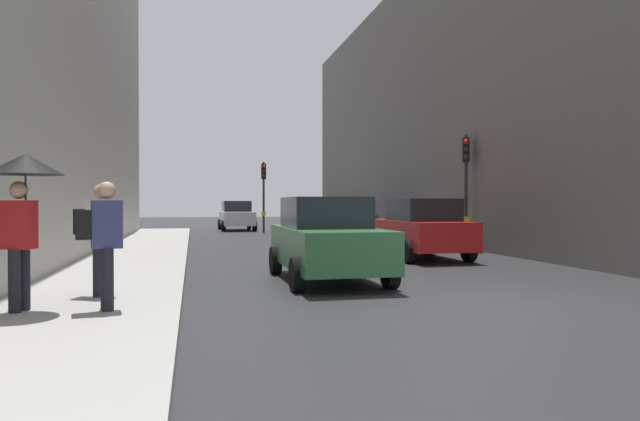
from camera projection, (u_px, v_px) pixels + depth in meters
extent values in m
plane|color=#28282B|center=(485.00, 303.00, 9.40)|extent=(120.00, 120.00, 0.00)
cube|color=#A8A5A0|center=(128.00, 267.00, 13.93)|extent=(2.74, 40.00, 0.16)
cube|color=slate|center=(532.00, 110.00, 26.93)|extent=(12.00, 35.60, 11.93)
cylinder|color=#2D2D2D|center=(466.00, 193.00, 19.79)|extent=(0.12, 0.12, 3.97)
cube|color=black|center=(466.00, 150.00, 19.77)|extent=(0.34, 0.37, 0.84)
cube|color=yellow|center=(466.00, 220.00, 19.80)|extent=(0.25, 0.23, 0.24)
sphere|color=red|center=(466.00, 142.00, 19.58)|extent=(0.18, 0.18, 0.18)
sphere|color=#2D231E|center=(466.00, 150.00, 19.59)|extent=(0.18, 0.18, 0.18)
sphere|color=#2D231E|center=(466.00, 157.00, 19.59)|extent=(0.18, 0.18, 0.18)
cylinder|color=#2D2D2D|center=(264.00, 197.00, 32.06)|extent=(0.12, 0.12, 3.91)
cube|color=black|center=(264.00, 171.00, 32.04)|extent=(0.25, 0.31, 0.84)
cube|color=yellow|center=(264.00, 214.00, 32.07)|extent=(0.21, 0.17, 0.24)
sphere|color=red|center=(264.00, 166.00, 31.86)|extent=(0.18, 0.18, 0.18)
sphere|color=#2D231E|center=(264.00, 171.00, 31.86)|extent=(0.18, 0.18, 0.18)
sphere|color=#2D231E|center=(264.00, 176.00, 31.86)|extent=(0.18, 0.18, 0.18)
cube|color=red|center=(419.00, 234.00, 17.13)|extent=(1.89, 4.24, 0.80)
cube|color=black|center=(423.00, 210.00, 16.87)|extent=(1.64, 2.03, 0.64)
cylinder|color=black|center=(375.00, 245.00, 18.23)|extent=(0.23, 0.64, 0.64)
cylinder|color=black|center=(428.00, 244.00, 18.66)|extent=(0.23, 0.64, 0.64)
cylinder|color=black|center=(408.00, 252.00, 15.61)|extent=(0.23, 0.64, 0.64)
cylinder|color=black|center=(469.00, 250.00, 16.03)|extent=(0.23, 0.64, 0.64)
cube|color=black|center=(297.00, 217.00, 38.88)|extent=(2.12, 4.33, 0.80)
cube|color=black|center=(298.00, 206.00, 38.63)|extent=(1.75, 2.12, 0.64)
cylinder|color=black|center=(282.00, 222.00, 40.10)|extent=(0.27, 0.66, 0.64)
cylinder|color=black|center=(308.00, 222.00, 40.35)|extent=(0.27, 0.66, 0.64)
cylinder|color=black|center=(286.00, 223.00, 37.43)|extent=(0.27, 0.66, 0.64)
cylinder|color=black|center=(313.00, 223.00, 37.68)|extent=(0.27, 0.66, 0.64)
cube|color=#BCBCC1|center=(321.00, 219.00, 33.22)|extent=(1.87, 4.23, 0.80)
cube|color=black|center=(322.00, 206.00, 32.97)|extent=(1.63, 2.03, 0.64)
cylinder|color=black|center=(301.00, 225.00, 34.33)|extent=(0.23, 0.64, 0.64)
cylinder|color=black|center=(330.00, 225.00, 34.75)|extent=(0.23, 0.64, 0.64)
cylinder|color=black|center=(310.00, 227.00, 31.70)|extent=(0.23, 0.64, 0.64)
cylinder|color=black|center=(342.00, 227.00, 32.12)|extent=(0.23, 0.64, 0.64)
cube|color=navy|center=(344.00, 223.00, 26.16)|extent=(1.89, 4.24, 0.80)
cube|color=black|center=(345.00, 207.00, 25.91)|extent=(1.64, 2.03, 0.64)
cylinder|color=black|center=(317.00, 231.00, 27.27)|extent=(0.23, 0.64, 0.64)
cylinder|color=black|center=(354.00, 230.00, 27.69)|extent=(0.23, 0.64, 0.64)
cylinder|color=black|center=(332.00, 234.00, 24.65)|extent=(0.23, 0.64, 0.64)
cylinder|color=black|center=(372.00, 233.00, 25.07)|extent=(0.23, 0.64, 0.64)
cube|color=silver|center=(237.00, 218.00, 34.71)|extent=(1.92, 4.25, 0.80)
cube|color=black|center=(236.00, 206.00, 34.94)|extent=(1.66, 2.04, 0.64)
cylinder|color=black|center=(255.00, 226.00, 33.62)|extent=(0.24, 0.65, 0.64)
cylinder|color=black|center=(223.00, 226.00, 33.19)|extent=(0.24, 0.65, 0.64)
cylinder|color=black|center=(249.00, 224.00, 36.24)|extent=(0.24, 0.65, 0.64)
cylinder|color=black|center=(220.00, 224.00, 35.81)|extent=(0.24, 0.65, 0.64)
cube|color=#2D6038|center=(328.00, 247.00, 12.10)|extent=(1.83, 4.21, 0.80)
cube|color=black|center=(325.00, 212.00, 12.33)|extent=(1.61, 2.01, 0.64)
cylinder|color=black|center=(390.00, 272.00, 10.99)|extent=(0.22, 0.64, 0.64)
cylinder|color=black|center=(297.00, 275.00, 10.59)|extent=(0.22, 0.64, 0.64)
cylinder|color=black|center=(351.00, 259.00, 13.62)|extent=(0.22, 0.64, 0.64)
cylinder|color=black|center=(275.00, 260.00, 13.22)|extent=(0.22, 0.64, 0.64)
cylinder|color=black|center=(24.00, 279.00, 7.96)|extent=(0.16, 0.16, 0.85)
cylinder|color=black|center=(15.00, 281.00, 7.76)|extent=(0.16, 0.16, 0.85)
cube|color=red|center=(19.00, 225.00, 7.85)|extent=(0.46, 0.38, 0.66)
sphere|color=tan|center=(19.00, 190.00, 7.84)|extent=(0.24, 0.24, 0.24)
cylinder|color=black|center=(26.00, 206.00, 7.83)|extent=(0.02, 0.02, 0.90)
cone|color=black|center=(25.00, 164.00, 7.82)|extent=(1.00, 1.00, 0.28)
cylinder|color=black|center=(105.00, 268.00, 9.26)|extent=(0.16, 0.16, 0.85)
cylinder|color=black|center=(98.00, 270.00, 9.07)|extent=(0.16, 0.16, 0.85)
cube|color=silver|center=(101.00, 222.00, 9.16)|extent=(0.47, 0.39, 0.66)
sphere|color=tan|center=(101.00, 192.00, 9.15)|extent=(0.24, 0.24, 0.24)
cube|color=black|center=(84.00, 221.00, 9.20)|extent=(0.29, 0.33, 0.40)
cylinder|color=black|center=(107.00, 278.00, 8.06)|extent=(0.16, 0.16, 0.85)
cylinder|color=black|center=(108.00, 280.00, 7.88)|extent=(0.16, 0.16, 0.85)
cube|color=navy|center=(107.00, 224.00, 7.96)|extent=(0.45, 0.34, 0.66)
sphere|color=tan|center=(107.00, 190.00, 7.96)|extent=(0.24, 0.24, 0.24)
cube|color=black|center=(83.00, 225.00, 7.84)|extent=(0.25, 0.32, 0.40)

